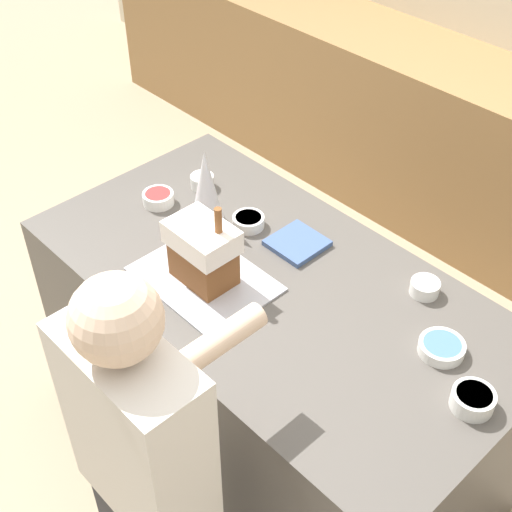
# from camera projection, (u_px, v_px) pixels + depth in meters

# --- Properties ---
(ground_plane) EXTENTS (12.00, 12.00, 0.00)m
(ground_plane) POSITION_uv_depth(u_px,v_px,m) (269.00, 443.00, 2.96)
(ground_plane) COLOR tan
(kitchen_island) EXTENTS (1.71, 0.90, 0.92)m
(kitchen_island) POSITION_uv_depth(u_px,v_px,m) (271.00, 371.00, 2.66)
(kitchen_island) COLOR #514C47
(kitchen_island) RESTS_ON ground_plane
(baking_tray) EXTENTS (0.45, 0.33, 0.01)m
(baking_tray) POSITION_uv_depth(u_px,v_px,m) (205.00, 279.00, 2.36)
(baking_tray) COLOR #B2B2BC
(baking_tray) RESTS_ON kitchen_island
(gingerbread_house) EXTENTS (0.22, 0.16, 0.30)m
(gingerbread_house) POSITION_uv_depth(u_px,v_px,m) (203.00, 252.00, 2.28)
(gingerbread_house) COLOR brown
(gingerbread_house) RESTS_ON baking_tray
(decorative_tree) EXTENTS (0.12, 0.12, 0.30)m
(decorative_tree) POSITION_uv_depth(u_px,v_px,m) (206.00, 187.00, 2.51)
(decorative_tree) COLOR silver
(decorative_tree) RESTS_ON kitchen_island
(candy_bowl_beside_tree) EXTENTS (0.12, 0.12, 0.05)m
(candy_bowl_beside_tree) POSITION_uv_depth(u_px,v_px,m) (473.00, 399.00, 1.95)
(candy_bowl_beside_tree) COLOR silver
(candy_bowl_beside_tree) RESTS_ON kitchen_island
(candy_bowl_near_tray_right) EXTENTS (0.09, 0.09, 0.05)m
(candy_bowl_near_tray_right) POSITION_uv_depth(u_px,v_px,m) (202.00, 181.00, 2.75)
(candy_bowl_near_tray_right) COLOR silver
(candy_bowl_near_tray_right) RESTS_ON kitchen_island
(candy_bowl_center_rear) EXTENTS (0.10, 0.10, 0.05)m
(candy_bowl_center_rear) POSITION_uv_depth(u_px,v_px,m) (425.00, 287.00, 2.30)
(candy_bowl_center_rear) COLOR white
(candy_bowl_center_rear) RESTS_ON kitchen_island
(candy_bowl_front_corner) EXTENTS (0.14, 0.14, 0.04)m
(candy_bowl_front_corner) POSITION_uv_depth(u_px,v_px,m) (442.00, 347.00, 2.11)
(candy_bowl_front_corner) COLOR silver
(candy_bowl_front_corner) RESTS_ON kitchen_island
(candy_bowl_behind_tray) EXTENTS (0.12, 0.12, 0.05)m
(candy_bowl_behind_tray) POSITION_uv_depth(u_px,v_px,m) (158.00, 198.00, 2.67)
(candy_bowl_behind_tray) COLOR white
(candy_bowl_behind_tray) RESTS_ON kitchen_island
(candy_bowl_far_left) EXTENTS (0.12, 0.12, 0.04)m
(candy_bowl_far_left) POSITION_uv_depth(u_px,v_px,m) (248.00, 221.00, 2.56)
(candy_bowl_far_left) COLOR white
(candy_bowl_far_left) RESTS_ON kitchen_island
(cookbook) EXTENTS (0.17, 0.18, 0.02)m
(cookbook) POSITION_uv_depth(u_px,v_px,m) (297.00, 243.00, 2.49)
(cookbook) COLOR #3F598C
(cookbook) RESTS_ON kitchen_island
(person) EXTENTS (0.41, 0.51, 1.56)m
(person) POSITION_uv_depth(u_px,v_px,m) (149.00, 488.00, 1.91)
(person) COLOR #333338
(person) RESTS_ON ground_plane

